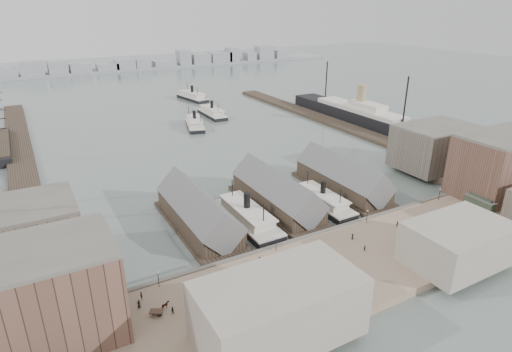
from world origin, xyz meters
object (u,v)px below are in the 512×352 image
ferry_docked_west (247,216)px  tram (480,203)px  ocean_steamer (360,115)px  horse_cart_right (432,229)px  horse_cart_center (299,283)px  horse_cart_left (163,307)px

ferry_docked_west → tram: 70.05m
ocean_steamer → horse_cart_right: (-65.06, -101.43, -1.46)m
horse_cart_center → horse_cart_right: bearing=-64.0°
tram → horse_cart_right: (-23.90, -2.86, -0.88)m
ferry_docked_west → horse_cart_left: 43.13m
horse_cart_center → horse_cart_right: (45.14, 2.30, 0.06)m
horse_cart_left → horse_cart_center: horse_cart_left is taller
tram → horse_cart_center: 69.23m
tram → horse_cart_center: (-69.03, -5.16, -0.95)m
ferry_docked_west → horse_cart_left: size_ratio=6.19×
ferry_docked_west → horse_cart_left: (-33.65, -26.98, 0.36)m
horse_cart_right → horse_cart_center: bearing=103.2°
ferry_docked_west → tram: size_ratio=3.04×
horse_cart_left → horse_cart_center: size_ratio=0.97×
horse_cart_left → horse_cart_right: bearing=-65.3°
ocean_steamer → ferry_docked_west: bearing=-146.4°
horse_cart_left → horse_cart_right: horse_cart_right is taller
ferry_docked_west → tram: bearing=-24.3°
horse_cart_center → horse_cart_right: size_ratio=1.01×
ocean_steamer → horse_cart_center: bearing=-136.7°
tram → horse_cart_center: tram is taller
ocean_steamer → tram: 106.82m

